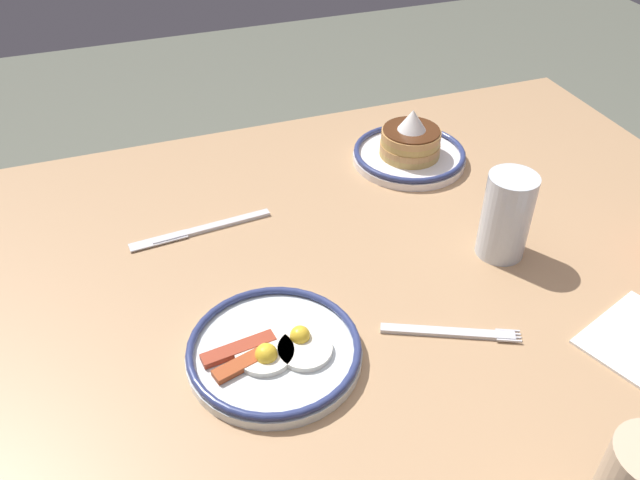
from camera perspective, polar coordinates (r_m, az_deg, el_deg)
dining_table at (r=1.06m, az=3.46°, el=-6.29°), size 1.29×0.91×0.75m
plate_near_main at (r=1.21m, az=7.86°, el=7.92°), size 0.21×0.21×0.10m
plate_center_pancakes at (r=0.83m, az=-4.02°, el=-9.67°), size 0.22×0.22×0.04m
drinking_glass at (r=0.99m, az=15.93°, el=1.73°), size 0.07×0.07×0.13m
fork_near at (r=0.88m, az=11.39°, el=-7.94°), size 0.17×0.09×0.01m
butter_knife at (r=1.05m, az=-10.37°, el=0.90°), size 0.23×0.04×0.01m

